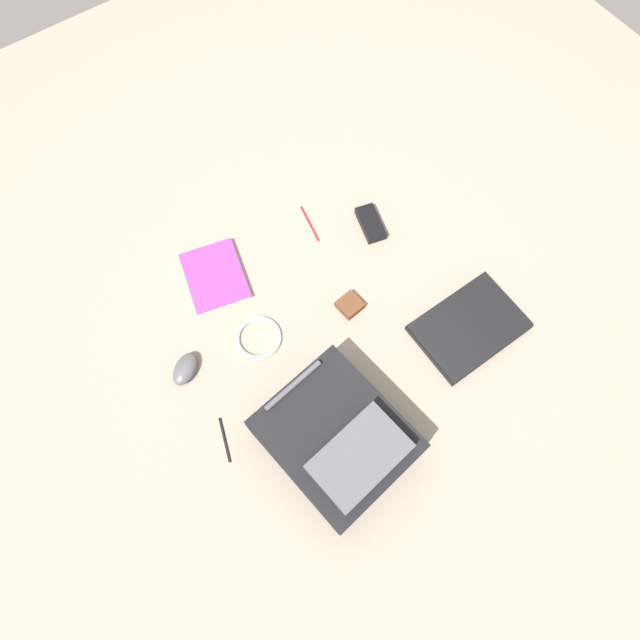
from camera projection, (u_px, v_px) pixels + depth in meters
name	position (u px, v px, depth m)	size (l,w,h in m)	color
ground_plane	(338.00, 328.00, 1.66)	(3.51, 3.51, 0.00)	gray
backpack	(338.00, 439.00, 1.46)	(0.38, 0.42, 0.17)	black
laptop	(469.00, 327.00, 1.64)	(0.33, 0.23, 0.03)	black
book_manual	(215.00, 276.00, 1.72)	(0.23, 0.27, 0.02)	silver
computer_mouse	(185.00, 369.00, 1.59)	(0.06, 0.11, 0.04)	#4C4C51
cable_coil	(258.00, 338.00, 1.64)	(0.15, 0.15, 0.01)	silver
power_brick	(371.00, 223.00, 1.78)	(0.06, 0.13, 0.03)	black
pen_black	(225.00, 440.00, 1.52)	(0.01, 0.01, 0.13)	black
pen_blue	(310.00, 223.00, 1.80)	(0.01, 0.01, 0.15)	red
earbud_pouch	(350.00, 305.00, 1.67)	(0.07, 0.07, 0.03)	#59331E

